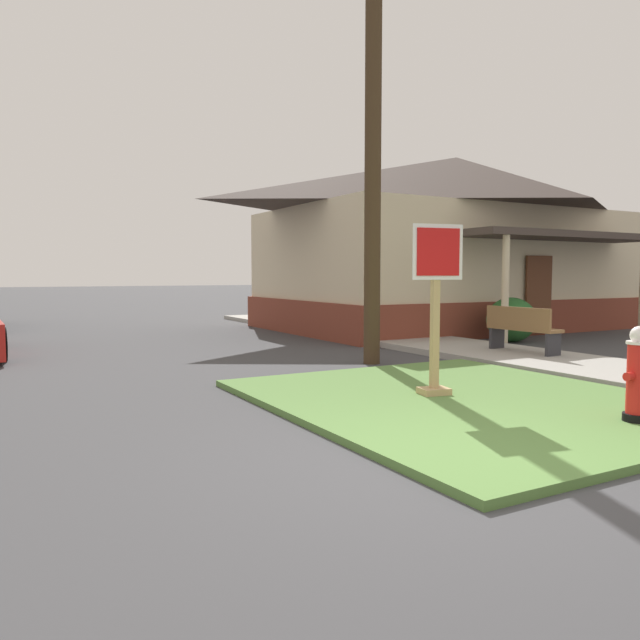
% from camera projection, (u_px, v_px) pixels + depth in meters
% --- Properties ---
extents(ground_plane, '(160.00, 160.00, 0.00)m').
position_uv_depth(ground_plane, '(456.00, 470.00, 4.95)').
color(ground_plane, '#3D3D3F').
extents(grass_corner_patch, '(4.54, 5.29, 0.08)m').
position_uv_depth(grass_corner_patch, '(467.00, 401.00, 7.46)').
color(grass_corner_patch, '#567F3D').
rests_on(grass_corner_patch, ground).
extents(sidewalk_strip, '(2.20, 19.99, 0.12)m').
position_uv_depth(sidewalk_strip, '(429.00, 343.00, 13.50)').
color(sidewalk_strip, '#9E9B93').
rests_on(sidewalk_strip, ground).
extents(fire_hydrant, '(0.38, 0.34, 0.98)m').
position_uv_depth(fire_hydrant, '(639.00, 376.00, 6.23)').
color(fire_hydrant, black).
rests_on(fire_hydrant, grass_corner_patch).
extents(stop_sign, '(0.67, 0.34, 2.11)m').
position_uv_depth(stop_sign, '(436.00, 314.00, 7.59)').
color(stop_sign, tan).
rests_on(stop_sign, grass_corner_patch).
extents(manhole_cover, '(0.70, 0.70, 0.02)m').
position_uv_depth(manhole_cover, '(255.00, 390.00, 8.37)').
color(manhole_cover, black).
rests_on(manhole_cover, ground).
extents(street_bench, '(0.44, 1.50, 0.85)m').
position_uv_depth(street_bench, '(522.00, 327.00, 11.46)').
color(street_bench, brown).
rests_on(street_bench, sidewalk_strip).
extents(utility_pole, '(1.41, 0.29, 10.38)m').
position_uv_depth(utility_pole, '(374.00, 51.00, 10.46)').
color(utility_pole, '#42301E').
rests_on(utility_pole, ground).
extents(corner_house, '(11.40, 7.92, 5.05)m').
position_uv_depth(corner_house, '(456.00, 240.00, 18.45)').
color(corner_house, brown).
rests_on(corner_house, ground).
extents(shrub_near_porch, '(1.13, 1.13, 1.04)m').
position_uv_depth(shrub_near_porch, '(511.00, 320.00, 14.28)').
color(shrub_near_porch, '#2B652C').
rests_on(shrub_near_porch, ground).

